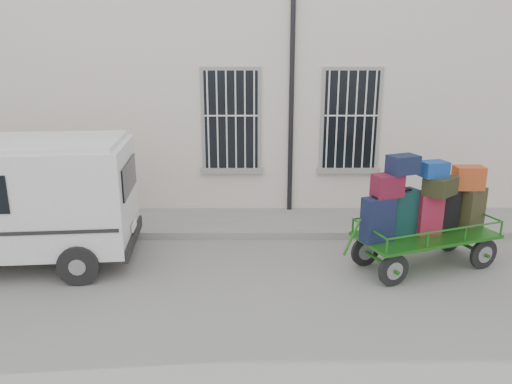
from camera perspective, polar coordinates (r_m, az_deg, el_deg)
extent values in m
plane|color=slate|center=(9.16, -0.95, -8.64)|extent=(80.00, 80.00, 0.00)
cube|color=beige|center=(13.82, -0.72, 12.77)|extent=(24.00, 5.00, 6.00)
cylinder|color=black|center=(11.30, 4.08, 10.90)|extent=(0.11, 0.11, 5.60)
cube|color=black|center=(11.40, -2.85, 8.19)|extent=(1.20, 0.08, 2.20)
cube|color=gray|center=(11.61, -2.77, 2.50)|extent=(1.45, 0.22, 0.12)
cube|color=black|center=(11.60, 10.73, 8.06)|extent=(1.20, 0.08, 2.20)
cube|color=gray|center=(11.80, 10.46, 2.47)|extent=(1.45, 0.22, 0.12)
cube|color=slate|center=(11.16, -0.81, -3.51)|extent=(24.00, 1.70, 0.15)
cylinder|color=black|center=(8.71, 15.43, -8.61)|extent=(0.55, 0.26, 0.56)
cylinder|color=gray|center=(8.71, 15.43, -8.61)|extent=(0.33, 0.20, 0.31)
cylinder|color=black|center=(9.35, 12.37, -6.61)|extent=(0.55, 0.26, 0.56)
cylinder|color=gray|center=(9.35, 12.37, -6.61)|extent=(0.33, 0.20, 0.31)
cylinder|color=black|center=(9.90, 24.55, -6.45)|extent=(0.55, 0.26, 0.56)
cylinder|color=gray|center=(9.90, 24.55, -6.45)|extent=(0.33, 0.20, 0.31)
cylinder|color=black|center=(10.46, 21.28, -4.85)|extent=(0.55, 0.26, 0.56)
cylinder|color=gray|center=(10.46, 21.28, -4.85)|extent=(0.33, 0.20, 0.31)
cube|color=#1B6316|center=(9.45, 18.83, -4.67)|extent=(2.72, 1.92, 0.06)
cylinder|color=#1B6316|center=(8.54, 10.93, -5.10)|extent=(0.32, 0.16, 0.63)
cube|color=black|center=(8.73, 13.74, -3.08)|extent=(0.60, 0.45, 0.77)
cube|color=black|center=(8.61, 13.92, -0.55)|extent=(0.25, 0.21, 0.03)
cube|color=#0C2D26|center=(9.15, 16.36, -2.24)|extent=(0.61, 0.50, 0.81)
cube|color=black|center=(9.03, 16.58, 0.31)|extent=(0.25, 0.21, 0.03)
cube|color=maroon|center=(9.33, 19.20, -2.38)|extent=(0.47, 0.31, 0.74)
cube|color=black|center=(9.22, 19.42, -0.12)|extent=(0.20, 0.17, 0.03)
cube|color=black|center=(9.65, 20.78, -1.92)|extent=(0.52, 0.41, 0.74)
cube|color=black|center=(9.54, 21.02, 0.29)|extent=(0.22, 0.18, 0.03)
cube|color=#2D2F17|center=(9.97, 23.36, -1.62)|extent=(0.57, 0.53, 0.74)
cube|color=black|center=(9.87, 23.62, 0.52)|extent=(0.23, 0.21, 0.03)
cube|color=#56111A|center=(8.67, 14.80, 0.72)|extent=(0.57, 0.46, 0.39)
cube|color=#2A2A15|center=(9.18, 20.30, 0.68)|extent=(0.67, 0.66, 0.31)
cube|color=maroon|center=(9.72, 23.12, 1.52)|extent=(0.51, 0.32, 0.42)
cube|color=black|center=(8.72, 16.45, 3.04)|extent=(0.58, 0.50, 0.31)
cube|color=navy|center=(9.09, 19.66, 2.49)|extent=(0.51, 0.43, 0.27)
cube|color=silver|center=(9.94, -27.08, -0.44)|extent=(4.63, 2.31, 1.83)
cube|color=black|center=(9.25, -14.33, 1.70)|extent=(0.16, 1.42, 0.56)
cube|color=black|center=(9.61, -13.90, -5.07)|extent=(0.26, 1.88, 0.22)
cube|color=white|center=(9.52, -13.75, -3.75)|extent=(0.07, 0.43, 0.12)
cylinder|color=black|center=(8.95, -19.59, -7.82)|extent=(0.71, 0.28, 0.69)
cylinder|color=black|center=(10.64, -17.21, -3.73)|extent=(0.71, 0.28, 0.69)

